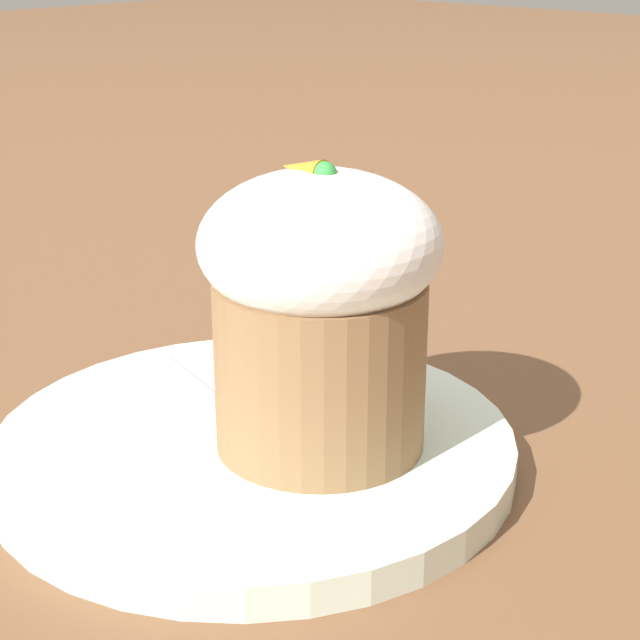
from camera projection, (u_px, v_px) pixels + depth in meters
name	position (u px, v px, depth m)	size (l,w,h in m)	color
ground_plane	(254.00, 464.00, 0.43)	(4.00, 4.00, 0.00)	brown
dessert_plate	(254.00, 449.00, 0.43)	(0.21, 0.21, 0.01)	silver
carrot_cake	(320.00, 304.00, 0.40)	(0.09, 0.09, 0.11)	olive
spoon	(221.00, 411.00, 0.44)	(0.10, 0.04, 0.01)	silver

